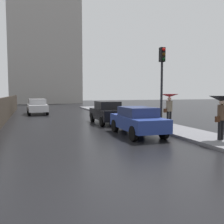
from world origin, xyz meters
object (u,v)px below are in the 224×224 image
pedestrian_with_umbrella_near (169,100)px  traffic_light (162,73)px  car_blue_mid_road (137,120)px  car_black_near_kerb (107,112)px  car_white_far_ahead (37,106)px  pedestrian_with_umbrella_far (222,104)px

pedestrian_with_umbrella_near → traffic_light: size_ratio=0.44×
car_blue_mid_road → traffic_light: (1.65, 0.55, 2.42)m
car_black_near_kerb → traffic_light: (1.66, -4.50, 2.40)m
car_white_far_ahead → pedestrian_with_umbrella_near: size_ratio=2.15×
traffic_light → car_blue_mid_road: bearing=-161.5°
car_blue_mid_road → pedestrian_with_umbrella_far: 3.94m
car_blue_mid_road → pedestrian_with_umbrella_near: size_ratio=2.09×
pedestrian_with_umbrella_far → car_black_near_kerb: bearing=-82.6°
car_blue_mid_road → pedestrian_with_umbrella_near: 3.79m
pedestrian_with_umbrella_near → traffic_light: (-1.39, -1.52, 1.52)m
car_blue_mid_road → traffic_light: bearing=19.0°
pedestrian_with_umbrella_near → pedestrian_with_umbrella_far: size_ratio=1.03×
pedestrian_with_umbrella_far → car_blue_mid_road: bearing=-58.3°
car_black_near_kerb → pedestrian_with_umbrella_near: (3.05, -2.98, 0.88)m
car_black_near_kerb → car_blue_mid_road: size_ratio=1.00×
car_blue_mid_road → car_white_far_ahead: 14.74m
car_black_near_kerb → car_blue_mid_road: (0.01, -5.05, -0.02)m
pedestrian_with_umbrella_far → car_white_far_ahead: bearing=-78.3°
car_black_near_kerb → car_white_far_ahead: 10.04m
car_blue_mid_road → pedestrian_with_umbrella_far: bearing=-47.0°
car_blue_mid_road → traffic_light: 2.98m
car_black_near_kerb → car_white_far_ahead: car_black_near_kerb is taller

